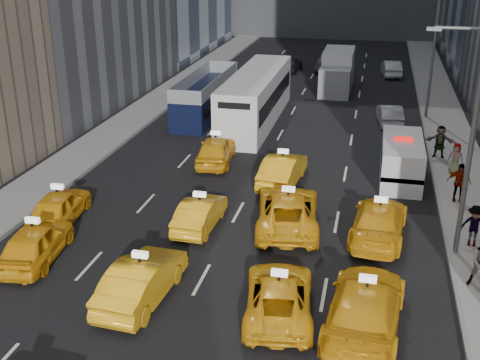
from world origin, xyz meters
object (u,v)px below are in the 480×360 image
object	(u,v)px
double_decker	(206,95)
city_bus	(256,97)
nypd_van	(401,160)
box_truck	(337,71)

from	to	relation	value
double_decker	city_bus	xyz separation A→B (m)	(3.78, -0.82, 0.26)
double_decker	nypd_van	bearing A→B (deg)	-37.62
double_decker	city_bus	distance (m)	3.88
nypd_van	box_truck	xyz separation A→B (m)	(-4.75, 19.14, 0.55)
double_decker	box_truck	xyz separation A→B (m)	(8.46, 9.53, 0.16)
city_bus	box_truck	distance (m)	11.35
city_bus	nypd_van	bearing A→B (deg)	-49.14
nypd_van	city_bus	bearing A→B (deg)	130.66
box_truck	double_decker	bearing A→B (deg)	-123.63
nypd_van	box_truck	world-z (taller)	box_truck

